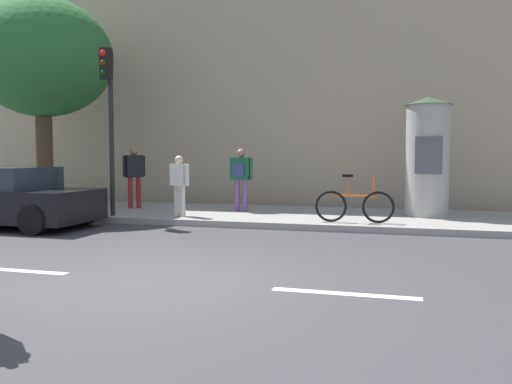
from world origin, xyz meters
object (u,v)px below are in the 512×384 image
(parked_car_red, at_px, (4,198))
(bicycle_leaning, at_px, (354,205))
(traffic_light, at_px, (108,104))
(street_tree, at_px, (42,58))
(pedestrian_in_red_top, at_px, (179,181))
(pedestrian_with_bag, at_px, (134,172))
(poster_column, at_px, (427,156))
(pedestrian_in_dark_shirt, at_px, (241,174))

(parked_car_red, bearing_deg, bicycle_leaning, 12.90)
(traffic_light, distance_m, bicycle_leaning, 6.46)
(street_tree, distance_m, pedestrian_in_red_top, 5.75)
(street_tree, height_order, pedestrian_with_bag, street_tree)
(pedestrian_with_bag, height_order, pedestrian_in_red_top, pedestrian_with_bag)
(pedestrian_in_red_top, distance_m, bicycle_leaning, 4.35)
(traffic_light, height_order, pedestrian_in_red_top, traffic_light)
(poster_column, xyz_separation_m, pedestrian_in_dark_shirt, (-4.79, -0.20, -0.48))
(poster_column, bearing_deg, bicycle_leaning, -132.36)
(pedestrian_in_red_top, height_order, bicycle_leaning, pedestrian_in_red_top)
(pedestrian_in_dark_shirt, bearing_deg, bicycle_leaning, -26.58)
(bicycle_leaning, distance_m, parked_car_red, 8.08)
(pedestrian_with_bag, bearing_deg, pedestrian_in_red_top, -35.15)
(poster_column, distance_m, street_tree, 10.91)
(pedestrian_in_red_top, xyz_separation_m, bicycle_leaning, (4.32, -0.12, -0.50))
(street_tree, distance_m, pedestrian_with_bag, 4.14)
(parked_car_red, bearing_deg, street_tree, 109.98)
(street_tree, bearing_deg, poster_column, 4.39)
(poster_column, bearing_deg, pedestrian_with_bag, -178.29)
(traffic_light, height_order, street_tree, street_tree)
(pedestrian_with_bag, height_order, parked_car_red, pedestrian_with_bag)
(street_tree, xyz_separation_m, parked_car_red, (1.01, -2.78, -3.74))
(traffic_light, bearing_deg, bicycle_leaning, 3.23)
(traffic_light, height_order, pedestrian_in_dark_shirt, traffic_light)
(poster_column, xyz_separation_m, parked_car_red, (-9.51, -3.59, -0.97))
(poster_column, bearing_deg, parked_car_red, -159.31)
(pedestrian_in_red_top, relative_size, parked_car_red, 0.36)
(pedestrian_in_dark_shirt, relative_size, pedestrian_in_red_top, 1.12)
(traffic_light, distance_m, street_tree, 3.51)
(poster_column, distance_m, parked_car_red, 10.21)
(traffic_light, xyz_separation_m, parked_car_red, (-1.89, -1.47, -2.26))
(poster_column, bearing_deg, pedestrian_in_red_top, -164.35)
(pedestrian_in_dark_shirt, bearing_deg, pedestrian_with_bag, -179.39)
(parked_car_red, bearing_deg, poster_column, 20.69)
(pedestrian_in_red_top, height_order, parked_car_red, pedestrian_in_red_top)
(poster_column, relative_size, parked_car_red, 0.70)
(pedestrian_in_dark_shirt, xyz_separation_m, pedestrian_in_red_top, (-1.16, -1.46, -0.13))
(street_tree, distance_m, parked_car_red, 4.77)
(street_tree, xyz_separation_m, pedestrian_with_bag, (2.54, 0.57, -3.22))
(poster_column, height_order, pedestrian_in_red_top, poster_column)
(traffic_light, relative_size, poster_column, 1.39)
(pedestrian_with_bag, xyz_separation_m, bicycle_leaning, (6.35, -1.55, -0.66))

